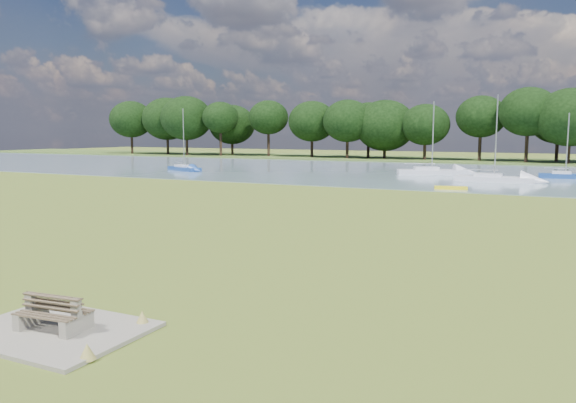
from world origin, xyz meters
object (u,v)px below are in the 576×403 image
at_px(bench_pair, 53,314).
at_px(sailboat_0, 431,170).
at_px(sailboat_4, 184,167).
at_px(sailboat_1, 565,174).
at_px(sailboat_3, 493,177).
at_px(kayak, 451,188).

relative_size(bench_pair, sailboat_0, 0.22).
bearing_deg(sailboat_4, bench_pair, -33.36).
relative_size(sailboat_0, sailboat_4, 1.07).
xyz_separation_m(bench_pair, sailboat_1, (11.14, 54.18, 0.02)).
height_order(bench_pair, sailboat_0, sailboat_0).
distance_m(sailboat_1, sailboat_4, 42.32).
relative_size(sailboat_0, sailboat_3, 0.98).
distance_m(kayak, sailboat_4, 34.20).
xyz_separation_m(kayak, sailboat_0, (-4.81, 15.18, 0.36)).
height_order(sailboat_0, sailboat_4, sailboat_0).
relative_size(sailboat_1, sailboat_4, 0.88).
bearing_deg(sailboat_0, kayak, -94.36).
distance_m(sailboat_1, sailboat_3, 9.39).
bearing_deg(sailboat_0, bench_pair, -109.63).
xyz_separation_m(bench_pair, sailboat_0, (-2.13, 53.18, 0.08)).
height_order(sailboat_1, sailboat_3, sailboat_3).
height_order(kayak, sailboat_4, sailboat_4).
distance_m(sailboat_0, sailboat_4, 29.14).
height_order(kayak, sailboat_0, sailboat_0).
bearing_deg(kayak, sailboat_3, 65.07).
bearing_deg(bench_pair, sailboat_0, 86.82).
xyz_separation_m(bench_pair, sailboat_4, (-30.47, 46.42, 0.00)).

